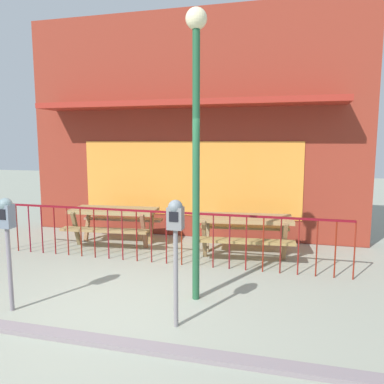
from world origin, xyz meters
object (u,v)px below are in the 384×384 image
parking_meter_far (176,230)px  street_lamp (196,115)px  picnic_table_left (114,216)px  parking_meter_near (7,224)px  picnic_table_right (244,225)px

parking_meter_far → street_lamp: street_lamp is taller
picnic_table_left → parking_meter_near: (0.12, -3.26, 0.54)m
picnic_table_left → parking_meter_far: parking_meter_far is taller
picnic_table_left → picnic_table_right: (2.79, -0.13, 0.00)m
picnic_table_right → street_lamp: 2.94m
picnic_table_right → street_lamp: bearing=-101.0°
parking_meter_near → parking_meter_far: parking_meter_far is taller
parking_meter_far → street_lamp: bearing=87.4°
street_lamp → picnic_table_right: bearing=79.0°
picnic_table_left → parking_meter_near: bearing=-87.9°
picnic_table_left → picnic_table_right: size_ratio=0.99×
picnic_table_right → parking_meter_far: 3.09m
picnic_table_left → parking_meter_far: size_ratio=1.24×
picnic_table_right → parking_meter_near: size_ratio=1.29×
picnic_table_left → street_lamp: bearing=-44.1°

